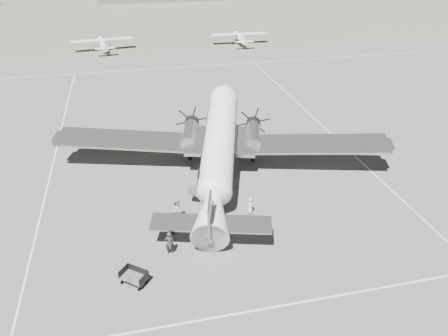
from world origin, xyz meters
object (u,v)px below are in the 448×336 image
at_px(baggage_cart_far, 134,277).
at_px(passenger, 250,206).
at_px(light_plane_right, 240,38).
at_px(ground_crew, 170,243).
at_px(dc3_airliner, 219,149).
at_px(light_plane_left, 103,45).
at_px(baggage_cart_near, 176,224).
at_px(ramp_agent, 178,209).

xyz_separation_m(baggage_cart_far, passenger, (9.62, 6.06, 0.22)).
bearing_deg(light_plane_right, ground_crew, -106.80).
height_order(dc3_airliner, light_plane_left, dc3_airliner).
bearing_deg(light_plane_left, baggage_cart_near, -90.94).
bearing_deg(light_plane_right, baggage_cart_near, -106.95).
height_order(ground_crew, passenger, ground_crew).
relative_size(baggage_cart_near, passenger, 1.04).
bearing_deg(ground_crew, ramp_agent, -102.24).
bearing_deg(ground_crew, light_plane_right, -105.54).
bearing_deg(baggage_cart_far, ramp_agent, 99.25).
height_order(light_plane_left, ground_crew, light_plane_left).
xyz_separation_m(dc3_airliner, light_plane_right, (15.53, 51.44, -1.88)).
bearing_deg(baggage_cart_near, light_plane_right, 39.77).
xyz_separation_m(baggage_cart_near, baggage_cart_far, (-3.43, -5.26, 0.08)).
bearing_deg(light_plane_right, ramp_agent, -107.02).
bearing_deg(passenger, light_plane_right, -7.19).
bearing_deg(dc3_airliner, ground_crew, -104.87).
height_order(light_plane_left, baggage_cart_near, light_plane_left).
relative_size(light_plane_right, baggage_cart_far, 6.36).
bearing_deg(baggage_cart_far, dc3_airliner, 94.80).
xyz_separation_m(dc3_airliner, baggage_cart_far, (-8.36, -12.11, -2.55)).
height_order(dc3_airliner, ramp_agent, dc3_airliner).
distance_m(light_plane_right, baggage_cart_near, 61.79).
bearing_deg(passenger, baggage_cart_near, 104.16).
relative_size(baggage_cart_far, ramp_agent, 0.92).
relative_size(baggage_cart_far, passenger, 1.23).
xyz_separation_m(ground_crew, ramp_agent, (1.14, 4.00, 0.06)).
distance_m(baggage_cart_near, ground_crew, 2.89).
relative_size(ground_crew, passenger, 1.26).
bearing_deg(light_plane_left, passenger, -84.91).
relative_size(light_plane_right, passenger, 7.81).
xyz_separation_m(light_plane_left, baggage_cart_far, (2.74, -64.18, -0.70)).
bearing_deg(light_plane_left, ground_crew, -91.92).
height_order(light_plane_right, ramp_agent, light_plane_right).
distance_m(baggage_cart_near, ramp_agent, 1.41).
relative_size(light_plane_left, baggage_cart_near, 7.59).
xyz_separation_m(light_plane_right, ramp_agent, (-20.11, -57.04, -0.21)).
bearing_deg(baggage_cart_near, ramp_agent, 43.21).
height_order(ramp_agent, passenger, ramp_agent).
distance_m(dc3_airliner, light_plane_left, 53.27).
bearing_deg(ramp_agent, passenger, -70.55).
distance_m(dc3_airliner, baggage_cart_near, 8.84).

